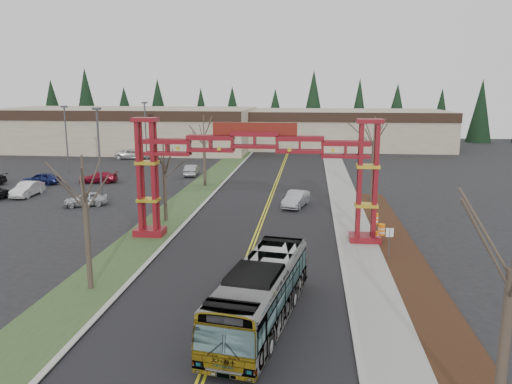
# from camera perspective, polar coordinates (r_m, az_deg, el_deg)

# --- Properties ---
(ground) EXTENTS (200.00, 200.00, 0.00)m
(ground) POSITION_cam_1_polar(r_m,az_deg,el_deg) (20.80, -6.06, -20.00)
(ground) COLOR black
(ground) RESTS_ON ground
(road) EXTENTS (12.00, 110.00, 0.02)m
(road) POSITION_cam_1_polar(r_m,az_deg,el_deg) (43.83, 0.89, -2.73)
(road) COLOR black
(road) RESTS_ON ground
(lane_line_left) EXTENTS (0.12, 100.00, 0.01)m
(lane_line_left) POSITION_cam_1_polar(r_m,az_deg,el_deg) (43.84, 0.74, -2.70)
(lane_line_left) COLOR yellow
(lane_line_left) RESTS_ON road
(lane_line_right) EXTENTS (0.12, 100.00, 0.01)m
(lane_line_right) POSITION_cam_1_polar(r_m,az_deg,el_deg) (43.81, 1.05, -2.71)
(lane_line_right) COLOR yellow
(lane_line_right) RESTS_ON road
(curb_right) EXTENTS (0.30, 110.00, 0.15)m
(curb_right) POSITION_cam_1_polar(r_m,az_deg,el_deg) (43.68, 8.96, -2.83)
(curb_right) COLOR #AAAAA4
(curb_right) RESTS_ON ground
(sidewalk_right) EXTENTS (2.60, 110.00, 0.14)m
(sidewalk_right) POSITION_cam_1_polar(r_m,az_deg,el_deg) (43.78, 10.86, -2.87)
(sidewalk_right) COLOR gray
(sidewalk_right) RESTS_ON ground
(landscape_strip) EXTENTS (2.60, 50.00, 0.12)m
(landscape_strip) POSITION_cam_1_polar(r_m,az_deg,el_deg) (29.99, 18.10, -10.13)
(landscape_strip) COLOR black
(landscape_strip) RESTS_ON ground
(grass_median) EXTENTS (4.00, 110.00, 0.08)m
(grass_median) POSITION_cam_1_polar(r_m,az_deg,el_deg) (45.26, -9.25, -2.38)
(grass_median) COLOR #2F4824
(grass_median) RESTS_ON ground
(curb_left) EXTENTS (0.30, 110.00, 0.15)m
(curb_left) POSITION_cam_1_polar(r_m,az_deg,el_deg) (44.79, -6.97, -2.41)
(curb_left) COLOR #AAAAA4
(curb_left) RESTS_ON ground
(gateway_arch) EXTENTS (18.20, 1.60, 8.90)m
(gateway_arch) POSITION_cam_1_polar(r_m,az_deg,el_deg) (35.83, -0.14, 3.77)
(gateway_arch) COLOR maroon
(gateway_arch) RESTS_ON ground
(retail_building_west) EXTENTS (46.00, 22.30, 7.50)m
(retail_building_west) POSITION_cam_1_polar(r_m,az_deg,el_deg) (95.74, -14.62, 7.01)
(retail_building_west) COLOR gray
(retail_building_west) RESTS_ON ground
(retail_building_east) EXTENTS (38.00, 20.30, 7.00)m
(retail_building_east) POSITION_cam_1_polar(r_m,az_deg,el_deg) (97.69, 9.90, 7.15)
(retail_building_east) COLOR gray
(retail_building_east) RESTS_ON ground
(conifer_treeline) EXTENTS (116.10, 5.60, 13.00)m
(conifer_treeline) POSITION_cam_1_polar(r_m,az_deg,el_deg) (109.42, 4.40, 9.31)
(conifer_treeline) COLOR black
(conifer_treeline) RESTS_ON ground
(transit_bus) EXTENTS (4.27, 11.02, 3.00)m
(transit_bus) POSITION_cam_1_polar(r_m,az_deg,el_deg) (23.90, 0.56, -11.50)
(transit_bus) COLOR #A2A5AA
(transit_bus) RESTS_ON ground
(silver_sedan) EXTENTS (2.69, 4.81, 1.50)m
(silver_sedan) POSITION_cam_1_polar(r_m,az_deg,el_deg) (47.15, 4.60, -0.80)
(silver_sedan) COLOR #A5A8AD
(silver_sedan) RESTS_ON ground
(parked_car_near_a) EXTENTS (4.32, 3.14, 1.37)m
(parked_car_near_a) POSITION_cam_1_polar(r_m,az_deg,el_deg) (50.05, -18.89, -0.75)
(parked_car_near_a) COLOR #AEB3B6
(parked_car_near_a) RESTS_ON ground
(parked_car_near_b) EXTENTS (1.68, 4.57, 1.49)m
(parked_car_near_b) POSITION_cam_1_polar(r_m,az_deg,el_deg) (56.88, -24.68, 0.30)
(parked_car_near_b) COLOR white
(parked_car_near_b) RESTS_ON ground
(parked_car_mid_a) EXTENTS (4.66, 2.41, 1.29)m
(parked_car_mid_a) POSITION_cam_1_polar(r_m,az_deg,el_deg) (62.09, -17.58, 1.61)
(parked_car_mid_a) COLOR maroon
(parked_car_mid_a) RESTS_ON ground
(parked_car_mid_b) EXTENTS (4.34, 2.11, 1.43)m
(parked_car_mid_b) POSITION_cam_1_polar(r_m,az_deg,el_deg) (63.21, -23.37, 1.42)
(parked_car_mid_b) COLOR navy
(parked_car_mid_b) RESTS_ON ground
(parked_car_far_a) EXTENTS (1.87, 4.41, 1.41)m
(parked_car_far_a) POSITION_cam_1_polar(r_m,az_deg,el_deg) (64.64, -7.36, 2.49)
(parked_car_far_a) COLOR #9999A0
(parked_car_far_a) RESTS_ON ground
(parked_car_far_b) EXTENTS (5.82, 3.22, 1.54)m
(parked_car_far_b) POSITION_cam_1_polar(r_m,az_deg,el_deg) (82.26, -13.90, 4.25)
(parked_car_far_b) COLOR white
(parked_car_far_b) RESTS_ON ground
(bare_tree_median_near) EXTENTS (3.04, 3.04, 7.50)m
(bare_tree_median_near) POSITION_cam_1_polar(r_m,az_deg,el_deg) (28.14, -19.04, -0.13)
(bare_tree_median_near) COLOR #382D26
(bare_tree_median_near) RESTS_ON ground
(bare_tree_median_mid) EXTENTS (3.01, 3.01, 6.72)m
(bare_tree_median_mid) POSITION_cam_1_polar(r_m,az_deg,el_deg) (41.72, -10.48, 2.93)
(bare_tree_median_mid) COLOR #382D26
(bare_tree_median_mid) RESTS_ON ground
(bare_tree_median_far) EXTENTS (3.38, 3.38, 8.08)m
(bare_tree_median_far) POSITION_cam_1_polar(r_m,az_deg,el_deg) (56.66, -5.97, 6.46)
(bare_tree_median_far) COLOR #382D26
(bare_tree_median_far) RESTS_ON ground
(bare_tree_right_far) EXTENTS (3.51, 3.51, 8.37)m
(bare_tree_right_far) POSITION_cam_1_polar(r_m,az_deg,el_deg) (49.37, 13.34, 5.68)
(bare_tree_right_far) COLOR #382D26
(bare_tree_right_far) RESTS_ON ground
(light_pole_near) EXTENTS (0.79, 0.40, 9.17)m
(light_pole_near) POSITION_cam_1_polar(r_m,az_deg,el_deg) (51.85, -17.51, 4.93)
(light_pole_near) COLOR #3F3F44
(light_pole_near) RESTS_ON ground
(light_pole_mid) EXTENTS (0.76, 0.38, 8.80)m
(light_pole_mid) POSITION_cam_1_polar(r_m,az_deg,el_deg) (70.88, -20.88, 6.20)
(light_pole_mid) COLOR #3F3F44
(light_pole_mid) RESTS_ON ground
(light_pole_far) EXTENTS (0.79, 0.39, 9.09)m
(light_pole_far) POSITION_cam_1_polar(r_m,az_deg,el_deg) (76.18, -12.51, 7.14)
(light_pole_far) COLOR #3F3F44
(light_pole_far) RESTS_ON ground
(street_sign) EXTENTS (0.49, 0.07, 2.13)m
(street_sign) POSITION_cam_1_polar(r_m,az_deg,el_deg) (33.47, 15.01, -5.00)
(street_sign) COLOR #3F3F44
(street_sign) RESTS_ON ground
(barrel_south) EXTENTS (0.49, 0.49, 0.90)m
(barrel_south) POSITION_cam_1_polar(r_m,az_deg,el_deg) (36.98, 13.45, -5.08)
(barrel_south) COLOR orange
(barrel_south) RESTS_ON ground
(barrel_mid) EXTENTS (0.52, 0.52, 0.97)m
(barrel_mid) POSITION_cam_1_polar(r_m,az_deg,el_deg) (38.81, 14.15, -4.27)
(barrel_mid) COLOR orange
(barrel_mid) RESTS_ON ground
(barrel_north) EXTENTS (0.54, 0.54, 1.01)m
(barrel_north) POSITION_cam_1_polar(r_m,az_deg,el_deg) (41.88, 13.44, -3.04)
(barrel_north) COLOR orange
(barrel_north) RESTS_ON ground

